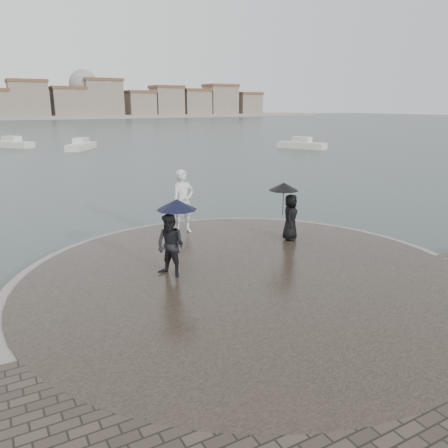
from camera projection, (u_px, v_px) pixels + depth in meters
ground at (339, 347)px, 8.89m from camera, size 400.00×400.00×0.00m
kerb_ring at (247, 281)px, 11.80m from camera, size 12.50×12.50×0.32m
quay_tip at (247, 280)px, 11.79m from camera, size 11.90×11.90×0.36m
statue at (183, 201)px, 15.33m from camera, size 0.85×0.59×2.24m
visitor_left at (172, 235)px, 11.40m from camera, size 1.27×1.15×2.04m
visitor_right at (288, 208)px, 14.49m from camera, size 1.20×1.04×1.95m
boats at (89, 150)px, 44.23m from camera, size 41.95×25.20×1.50m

